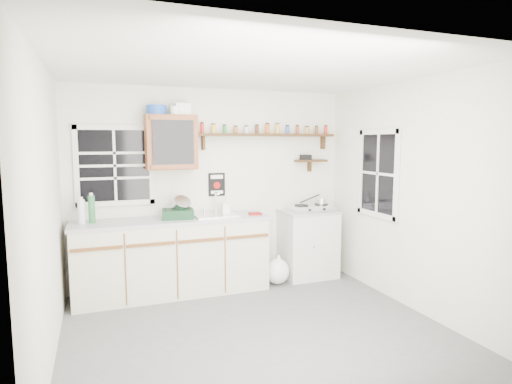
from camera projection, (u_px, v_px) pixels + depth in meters
room at (256, 203)px, 4.05m from camera, size 3.64×3.24×2.54m
main_cabinet at (173, 256)px, 5.15m from camera, size 2.31×0.63×0.92m
right_cabinet at (308, 243)px, 5.81m from camera, size 0.73×0.57×0.91m
sink at (215, 215)px, 5.29m from camera, size 0.52×0.44×0.29m
upper_cabinet at (171, 142)px, 5.14m from camera, size 0.60×0.32×0.65m
upper_cabinet_clutter at (167, 110)px, 5.08m from camera, size 0.52×0.24×0.14m
spice_shelf at (267, 134)px, 5.63m from camera, size 1.91×0.18×0.35m
secondary_shelf at (309, 160)px, 5.91m from camera, size 0.45×0.16×0.24m
warning_sign at (217, 184)px, 5.55m from camera, size 0.22×0.02×0.30m
window_back at (115, 166)px, 5.08m from camera, size 0.93×0.03×0.98m
window_right at (378, 174)px, 5.16m from camera, size 0.03×0.78×1.08m
water_bottles at (86, 210)px, 4.77m from camera, size 0.18×0.09×0.34m
dish_rack at (179, 211)px, 5.11m from camera, size 0.40×0.32×0.28m
soap_bottle at (225, 206)px, 5.39m from camera, size 0.10×0.10×0.20m
rag at (255, 214)px, 5.38m from camera, size 0.18×0.16×0.02m
hotplate at (311, 208)px, 5.75m from camera, size 0.60×0.33×0.09m
saucepan at (321, 201)px, 5.79m from camera, size 0.31×0.24×0.15m
trash_bag at (277, 271)px, 5.50m from camera, size 0.36×0.33×0.42m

